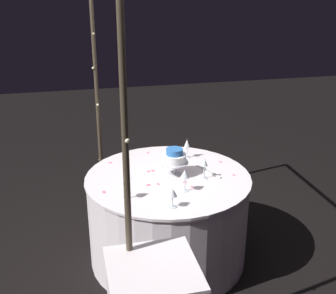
{
  "coord_description": "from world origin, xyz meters",
  "views": [
    {
      "loc": [
        -2.99,
        0.7,
        2.2
      ],
      "look_at": [
        0.0,
        0.0,
        0.99
      ],
      "focal_mm": 46.44,
      "sensor_mm": 36.0,
      "label": 1
    }
  ],
  "objects_px": {
    "tiered_cake": "(174,158)",
    "wine_glass_1": "(172,193)",
    "decorative_arch": "(105,80)",
    "main_table": "(168,218)",
    "wine_glass_0": "(125,181)",
    "wine_glass_2": "(185,175)",
    "wine_glass_3": "(204,164)",
    "cake_knife": "(210,172)",
    "wine_glass_4": "(187,144)"
  },
  "relations": [
    {
      "from": "tiered_cake",
      "to": "cake_knife",
      "type": "distance_m",
      "value": 0.32
    },
    {
      "from": "wine_glass_0",
      "to": "cake_knife",
      "type": "bearing_deg",
      "value": -68.93
    },
    {
      "from": "main_table",
      "to": "tiered_cake",
      "type": "xyz_separation_m",
      "value": [
        0.03,
        -0.06,
        0.51
      ]
    },
    {
      "from": "wine_glass_2",
      "to": "wine_glass_4",
      "type": "distance_m",
      "value": 0.63
    },
    {
      "from": "wine_glass_3",
      "to": "wine_glass_4",
      "type": "bearing_deg",
      "value": 2.43
    },
    {
      "from": "wine_glass_4",
      "to": "wine_glass_0",
      "type": "bearing_deg",
      "value": 135.14
    },
    {
      "from": "tiered_cake",
      "to": "cake_knife",
      "type": "relative_size",
      "value": 0.78
    },
    {
      "from": "wine_glass_3",
      "to": "main_table",
      "type": "bearing_deg",
      "value": 70.79
    },
    {
      "from": "wine_glass_2",
      "to": "cake_knife",
      "type": "relative_size",
      "value": 0.6
    },
    {
      "from": "decorative_arch",
      "to": "cake_knife",
      "type": "bearing_deg",
      "value": -90.75
    },
    {
      "from": "main_table",
      "to": "wine_glass_4",
      "type": "height_order",
      "value": "wine_glass_4"
    },
    {
      "from": "main_table",
      "to": "wine_glass_1",
      "type": "distance_m",
      "value": 0.68
    },
    {
      "from": "main_table",
      "to": "wine_glass_3",
      "type": "height_order",
      "value": "wine_glass_3"
    },
    {
      "from": "wine_glass_3",
      "to": "decorative_arch",
      "type": "bearing_deg",
      "value": 82.64
    },
    {
      "from": "main_table",
      "to": "wine_glass_0",
      "type": "height_order",
      "value": "wine_glass_0"
    },
    {
      "from": "tiered_cake",
      "to": "wine_glass_3",
      "type": "bearing_deg",
      "value": -119.63
    },
    {
      "from": "main_table",
      "to": "cake_knife",
      "type": "bearing_deg",
      "value": -91.75
    },
    {
      "from": "wine_glass_3",
      "to": "cake_knife",
      "type": "bearing_deg",
      "value": -43.23
    },
    {
      "from": "tiered_cake",
      "to": "wine_glass_0",
      "type": "height_order",
      "value": "tiered_cake"
    },
    {
      "from": "main_table",
      "to": "wine_glass_3",
      "type": "bearing_deg",
      "value": -109.21
    },
    {
      "from": "wine_glass_2",
      "to": "cake_knife",
      "type": "xyz_separation_m",
      "value": [
        0.26,
        -0.28,
        -0.13
      ]
    },
    {
      "from": "decorative_arch",
      "to": "wine_glass_4",
      "type": "xyz_separation_m",
      "value": [
        0.34,
        -0.69,
        -0.67
      ]
    },
    {
      "from": "decorative_arch",
      "to": "tiered_cake",
      "type": "distance_m",
      "value": 0.82
    },
    {
      "from": "main_table",
      "to": "tiered_cake",
      "type": "bearing_deg",
      "value": -65.96
    },
    {
      "from": "main_table",
      "to": "wine_glass_1",
      "type": "xyz_separation_m",
      "value": [
        -0.48,
        0.08,
        0.48
      ]
    },
    {
      "from": "wine_glass_1",
      "to": "cake_knife",
      "type": "bearing_deg",
      "value": -42.3
    },
    {
      "from": "tiered_cake",
      "to": "cake_knife",
      "type": "xyz_separation_m",
      "value": [
        -0.04,
        -0.28,
        -0.14
      ]
    },
    {
      "from": "tiered_cake",
      "to": "main_table",
      "type": "bearing_deg",
      "value": 114.04
    },
    {
      "from": "wine_glass_1",
      "to": "wine_glass_4",
      "type": "bearing_deg",
      "value": -21.99
    },
    {
      "from": "tiered_cake",
      "to": "wine_glass_1",
      "type": "distance_m",
      "value": 0.52
    },
    {
      "from": "decorative_arch",
      "to": "cake_knife",
      "type": "height_order",
      "value": "decorative_arch"
    },
    {
      "from": "decorative_arch",
      "to": "cake_knife",
      "type": "relative_size",
      "value": 8.45
    },
    {
      "from": "decorative_arch",
      "to": "wine_glass_3",
      "type": "xyz_separation_m",
      "value": [
        -0.09,
        -0.71,
        -0.67
      ]
    },
    {
      "from": "main_table",
      "to": "wine_glass_4",
      "type": "bearing_deg",
      "value": -36.19
    },
    {
      "from": "tiered_cake",
      "to": "wine_glass_3",
      "type": "distance_m",
      "value": 0.24
    },
    {
      "from": "wine_glass_0",
      "to": "wine_glass_2",
      "type": "distance_m",
      "value": 0.44
    },
    {
      "from": "decorative_arch",
      "to": "main_table",
      "type": "bearing_deg",
      "value": -89.99
    },
    {
      "from": "decorative_arch",
      "to": "wine_glass_4",
      "type": "distance_m",
      "value": 1.02
    },
    {
      "from": "wine_glass_2",
      "to": "cake_knife",
      "type": "bearing_deg",
      "value": -47.55
    },
    {
      "from": "wine_glass_1",
      "to": "tiered_cake",
      "type": "bearing_deg",
      "value": -15.5
    },
    {
      "from": "wine_glass_0",
      "to": "cake_knife",
      "type": "relative_size",
      "value": 0.64
    },
    {
      "from": "tiered_cake",
      "to": "wine_glass_3",
      "type": "xyz_separation_m",
      "value": [
        -0.12,
        -0.21,
        -0.02
      ]
    },
    {
      "from": "wine_glass_0",
      "to": "wine_glass_1",
      "type": "distance_m",
      "value": 0.35
    },
    {
      "from": "wine_glass_0",
      "to": "wine_glass_3",
      "type": "relative_size",
      "value": 1.08
    },
    {
      "from": "wine_glass_2",
      "to": "cake_knife",
      "type": "height_order",
      "value": "wine_glass_2"
    },
    {
      "from": "wine_glass_4",
      "to": "cake_knife",
      "type": "distance_m",
      "value": 0.38
    },
    {
      "from": "decorative_arch",
      "to": "wine_glass_1",
      "type": "xyz_separation_m",
      "value": [
        -0.48,
        -0.37,
        -0.69
      ]
    },
    {
      "from": "wine_glass_0",
      "to": "wine_glass_1",
      "type": "height_order",
      "value": "wine_glass_0"
    },
    {
      "from": "wine_glass_0",
      "to": "wine_glass_2",
      "type": "xyz_separation_m",
      "value": [
        0.02,
        -0.43,
        -0.01
      ]
    },
    {
      "from": "wine_glass_2",
      "to": "wine_glass_1",
      "type": "bearing_deg",
      "value": 145.56
    }
  ]
}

